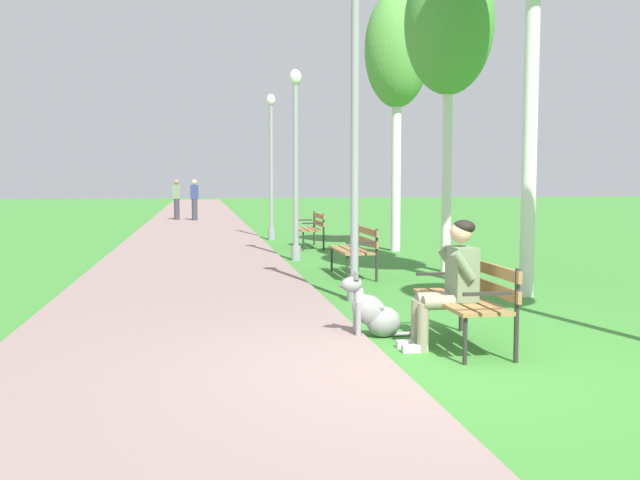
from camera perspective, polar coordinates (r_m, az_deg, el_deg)
name	(u,v)px	position (r m, az deg, el deg)	size (l,w,h in m)	color
ground_plane	(436,371)	(6.35, 9.12, -10.19)	(120.00, 120.00, 0.00)	#3D8433
paved_path	(196,220)	(29.85, -9.79, 1.60)	(3.62, 60.00, 0.04)	gray
park_bench_near	(469,294)	(7.24, 11.68, -4.24)	(0.55, 1.50, 0.85)	olive
park_bench_mid	(356,246)	(12.23, 2.89, -0.49)	(0.55, 1.50, 0.85)	olive
park_bench_far	(311,226)	(17.42, -0.69, 1.08)	(0.55, 1.50, 0.85)	olive
person_seated_on_near_bench	(451,279)	(7.08, 10.32, -3.03)	(0.74, 0.49, 1.25)	gray
dog_grey	(374,313)	(7.54, 4.26, -5.74)	(0.83, 0.28, 0.71)	gray
lamp_post_near	(355,135)	(9.68, 2.77, 8.29)	(0.24, 0.24, 4.31)	gray
lamp_post_mid	(296,162)	(14.60, -1.93, 6.15)	(0.24, 0.24, 3.83)	gray
lamp_post_far	(271,165)	(19.67, -3.87, 5.94)	(0.24, 0.24, 3.94)	gray
birch_tree_third	(449,25)	(13.20, 10.15, 16.37)	(1.53, 1.68, 5.58)	silver
birch_tree_fourth	(397,53)	(16.86, 6.10, 14.46)	(1.47, 1.48, 5.86)	silver
pedestrian_distant	(194,200)	(28.97, -9.88, 3.13)	(0.32, 0.22, 1.65)	#383842
pedestrian_further_distant	(177,200)	(29.54, -11.26, 3.14)	(0.32, 0.22, 1.65)	#383842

